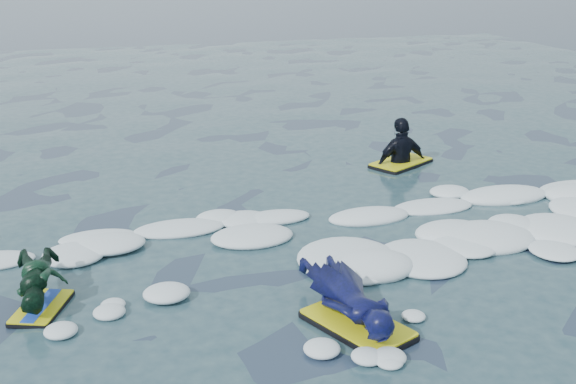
% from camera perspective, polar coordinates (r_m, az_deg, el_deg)
% --- Properties ---
extents(ground, '(120.00, 120.00, 0.00)m').
position_cam_1_polar(ground, '(8.53, 1.97, -6.30)').
color(ground, '#172739').
rests_on(ground, ground).
extents(foam_band, '(12.00, 3.10, 0.30)m').
position_cam_1_polar(foam_band, '(9.43, -0.00, -3.75)').
color(foam_band, white).
rests_on(foam_band, ground).
extents(prone_woman_unit, '(1.03, 1.77, 0.45)m').
position_cam_1_polar(prone_woman_unit, '(7.43, 4.90, -8.39)').
color(prone_woman_unit, black).
rests_on(prone_woman_unit, ground).
extents(prone_child_unit, '(0.69, 1.26, 0.47)m').
position_cam_1_polar(prone_child_unit, '(8.15, -19.00, -6.79)').
color(prone_child_unit, black).
rests_on(prone_child_unit, ground).
extents(waiting_rider_unit, '(1.30, 1.10, 1.70)m').
position_cam_1_polar(waiting_rider_unit, '(12.73, 8.90, 2.09)').
color(waiting_rider_unit, black).
rests_on(waiting_rider_unit, ground).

